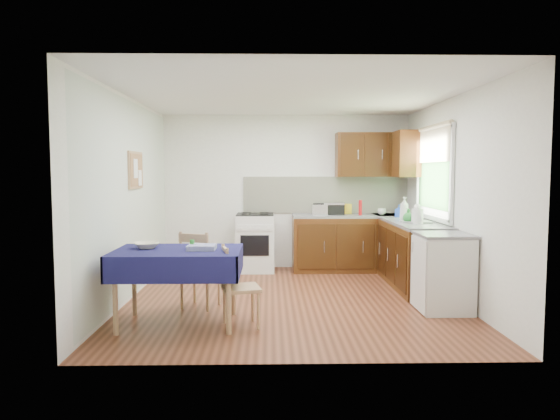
{
  "coord_description": "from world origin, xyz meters",
  "views": [
    {
      "loc": [
        -0.27,
        -6.09,
        1.58
      ],
      "look_at": [
        -0.14,
        0.21,
        1.1
      ],
      "focal_mm": 32.0,
      "sensor_mm": 36.0,
      "label": 1
    }
  ],
  "objects_px": {
    "dining_table": "(178,260)",
    "kettle": "(417,215)",
    "chair_near": "(237,284)",
    "toaster": "(320,210)",
    "sandwich_press": "(333,208)",
    "chair_far": "(199,267)",
    "dish_rack": "(416,221)"
  },
  "relations": [
    {
      "from": "chair_near",
      "to": "kettle",
      "type": "height_order",
      "value": "kettle"
    },
    {
      "from": "toaster",
      "to": "sandwich_press",
      "type": "relative_size",
      "value": 0.74
    },
    {
      "from": "chair_far",
      "to": "sandwich_press",
      "type": "xyz_separation_m",
      "value": [
        1.84,
        2.21,
        0.52
      ]
    },
    {
      "from": "sandwich_press",
      "to": "dish_rack",
      "type": "height_order",
      "value": "sandwich_press"
    },
    {
      "from": "toaster",
      "to": "sandwich_press",
      "type": "xyz_separation_m",
      "value": [
        0.23,
        0.11,
        0.01
      ]
    },
    {
      "from": "dish_rack",
      "to": "sandwich_press",
      "type": "bearing_deg",
      "value": 110.58
    },
    {
      "from": "dining_table",
      "to": "kettle",
      "type": "xyz_separation_m",
      "value": [
        2.89,
        1.41,
        0.34
      ]
    },
    {
      "from": "dining_table",
      "to": "sandwich_press",
      "type": "relative_size",
      "value": 3.94
    },
    {
      "from": "sandwich_press",
      "to": "kettle",
      "type": "xyz_separation_m",
      "value": [
        0.93,
        -1.43,
        0.02
      ]
    },
    {
      "from": "sandwich_press",
      "to": "dining_table",
      "type": "bearing_deg",
      "value": -149.43
    },
    {
      "from": "dining_table",
      "to": "chair_near",
      "type": "distance_m",
      "value": 0.66
    },
    {
      "from": "kettle",
      "to": "dish_rack",
      "type": "bearing_deg",
      "value": 79.64
    },
    {
      "from": "dining_table",
      "to": "chair_far",
      "type": "relative_size",
      "value": 1.43
    },
    {
      "from": "toaster",
      "to": "dish_rack",
      "type": "height_order",
      "value": "toaster"
    },
    {
      "from": "sandwich_press",
      "to": "kettle",
      "type": "height_order",
      "value": "kettle"
    },
    {
      "from": "chair_near",
      "to": "dish_rack",
      "type": "xyz_separation_m",
      "value": [
        2.3,
        1.61,
        0.48
      ]
    },
    {
      "from": "dining_table",
      "to": "chair_near",
      "type": "relative_size",
      "value": 1.54
    },
    {
      "from": "kettle",
      "to": "chair_far",
      "type": "bearing_deg",
      "value": -164.15
    },
    {
      "from": "dining_table",
      "to": "sandwich_press",
      "type": "bearing_deg",
      "value": 66.79
    },
    {
      "from": "sandwich_press",
      "to": "chair_near",
      "type": "bearing_deg",
      "value": -139.5
    },
    {
      "from": "chair_near",
      "to": "kettle",
      "type": "distance_m",
      "value": 2.79
    },
    {
      "from": "chair_far",
      "to": "dish_rack",
      "type": "height_order",
      "value": "dish_rack"
    },
    {
      "from": "chair_far",
      "to": "kettle",
      "type": "relative_size",
      "value": 3.47
    },
    {
      "from": "sandwich_press",
      "to": "dish_rack",
      "type": "distance_m",
      "value": 1.63
    },
    {
      "from": "chair_near",
      "to": "toaster",
      "type": "height_order",
      "value": "toaster"
    },
    {
      "from": "sandwich_press",
      "to": "dish_rack",
      "type": "relative_size",
      "value": 0.87
    },
    {
      "from": "chair_far",
      "to": "toaster",
      "type": "relative_size",
      "value": 3.74
    },
    {
      "from": "chair_near",
      "to": "toaster",
      "type": "distance_m",
      "value": 3.09
    },
    {
      "from": "dining_table",
      "to": "dish_rack",
      "type": "relative_size",
      "value": 3.43
    },
    {
      "from": "kettle",
      "to": "toaster",
      "type": "bearing_deg",
      "value": 131.25
    },
    {
      "from": "toaster",
      "to": "dish_rack",
      "type": "xyz_separation_m",
      "value": [
        1.18,
        -1.21,
        -0.06
      ]
    },
    {
      "from": "toaster",
      "to": "kettle",
      "type": "distance_m",
      "value": 1.76
    }
  ]
}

